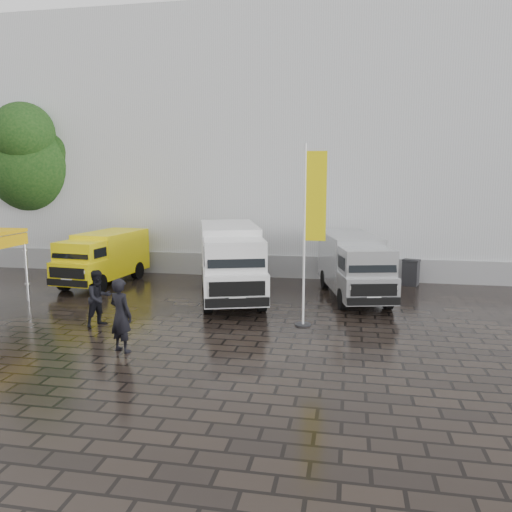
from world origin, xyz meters
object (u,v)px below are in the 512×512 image
Objects in this scene: van_white at (231,263)px; van_yellow at (103,259)px; person_front at (121,315)px; flagpole at (311,225)px; wheelie_bin at (411,272)px; person_tent at (99,298)px; van_silver at (354,267)px.

van_yellow is at bearing 149.66° from van_white.
van_yellow reaches higher than person_front.
van_white reaches higher than van_yellow.
van_white is 4.69m from flagpole.
flagpole reaches higher than person_front.
van_white is at bearing -80.17° from person_front.
van_yellow is 12.92m from wheelie_bin.
van_white is 5.21m from person_tent.
person_front is (-8.31, -9.71, 0.42)m from wheelie_bin.
van_silver is at bearing -107.16° from person_front.
wheelie_bin is at bearing 60.42° from flagpole.
flagpole is (9.01, -4.33, 2.00)m from van_yellow.
flagpole is 3.17× the size of person_tent.
van_white is 3.60× the size of person_tent.
flagpole is at bearing -50.55° from person_tent.
van_white is 5.65× the size of wheelie_bin.
van_white reaches higher than person_tent.
van_yellow is at bearing 154.34° from flagpole.
person_front is at bearing -143.48° from van_silver.
van_silver is at bearing -27.57° from person_tent.
person_front is (-4.60, -3.18, -2.11)m from flagpole.
wheelie_bin is at bearing 10.02° from van_white.
flagpole reaches higher than van_white.
person_front is at bearing -145.37° from flagpole.
flagpole is at bearing -122.47° from person_front.
van_yellow is 8.71m from person_front.
van_white is 1.16× the size of van_silver.
van_white is 3.19× the size of person_front.
van_white is (5.84, -1.35, 0.26)m from van_yellow.
person_front is at bearing -120.38° from van_white.
wheelie_bin is 12.63m from person_tent.
van_silver is at bearing 70.95° from flagpole.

